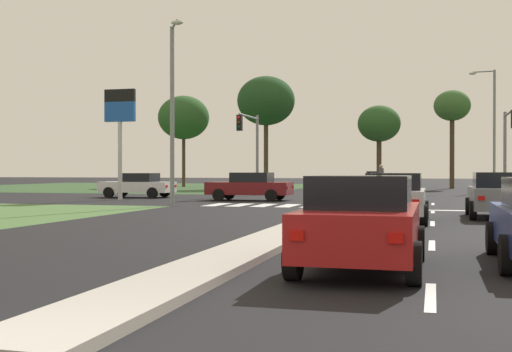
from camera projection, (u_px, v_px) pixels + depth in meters
ground_plane at (364, 201)px, 34.43m from camera, size 200.00×200.00×0.00m
grass_verge_far_left at (130, 187)px, 64.76m from camera, size 35.00×35.00×0.01m
median_island_near at (285, 234)px, 16.10m from camera, size 1.20×22.00×0.14m
median_island_far at (393, 188)px, 58.56m from camera, size 1.20×36.00×0.14m
lane_dash_near at (431, 297)px, 8.46m from camera, size 0.14×2.00×0.01m
lane_dash_second at (432, 245)px, 14.25m from camera, size 0.14×2.00×0.01m
lane_dash_third at (432, 224)px, 20.04m from camera, size 0.14×2.00×0.01m
lane_dash_fourth at (433, 212)px, 25.83m from camera, size 0.14×2.00×0.01m
lane_dash_fifth at (433, 204)px, 31.62m from camera, size 0.14×2.00×0.01m
stop_bar_near at (440, 210)px, 26.68m from camera, size 6.40×0.50×0.01m
crosswalk_bar_near at (217, 205)px, 31.09m from camera, size 0.70×2.80×0.01m
crosswalk_bar_second at (240, 205)px, 30.79m from camera, size 0.70×2.80×0.01m
crosswalk_bar_third at (264, 205)px, 30.49m from camera, size 0.70×2.80×0.01m
crosswalk_bar_fourth at (288, 206)px, 30.19m from camera, size 0.70×2.80×0.01m
crosswalk_bar_fifth at (313, 206)px, 29.89m from camera, size 0.70×2.80×0.01m
car_grey_second at (498, 195)px, 22.52m from camera, size 2.03×4.21×1.57m
car_black_third at (375, 179)px, 66.43m from camera, size 2.05×4.59×1.54m
car_silver_fourth at (395, 197)px, 20.66m from camera, size 2.06×4.26×1.55m
car_white_fifth at (138, 185)px, 39.50m from camera, size 4.44×2.03×1.47m
car_maroon_sixth at (250, 186)px, 35.59m from camera, size 4.58×2.09×1.52m
car_red_seventh at (362, 222)px, 10.73m from camera, size 1.97×4.16×1.55m
traffic_signal_far_left at (251, 139)px, 41.19m from camera, size 0.32×4.39×5.24m
traffic_signal_far_right at (508, 136)px, 36.95m from camera, size 0.32×4.97×5.10m
street_lamp_second at (173, 105)px, 29.96m from camera, size 1.25×1.78×8.25m
street_lamp_third at (492, 124)px, 51.23m from camera, size 2.00×0.45×9.49m
pedestrian_at_median at (381, 176)px, 42.51m from camera, size 0.34×0.34×1.88m
fuel_price_totem at (120, 119)px, 36.45m from camera, size 1.80×0.24×6.15m
treeline_near at (184, 118)px, 64.70m from camera, size 5.05×5.05×9.00m
treeline_second at (266, 101)px, 60.43m from camera, size 5.32×5.32×10.32m
treeline_third at (379, 124)px, 59.08m from camera, size 3.84×3.84×7.49m
treeline_fourth at (452, 107)px, 58.43m from camera, size 3.22×3.22×8.79m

